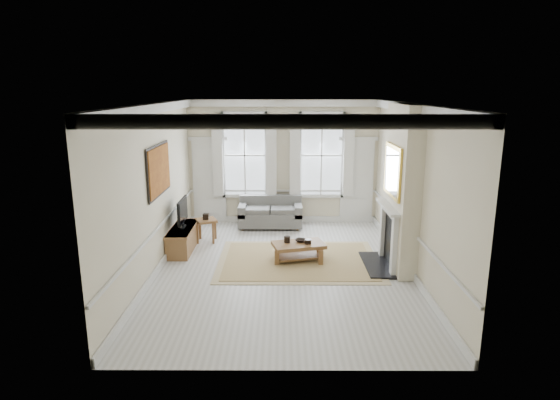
{
  "coord_description": "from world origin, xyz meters",
  "views": [
    {
      "loc": [
        -0.03,
        -9.17,
        3.69
      ],
      "look_at": [
        -0.07,
        1.01,
        1.25
      ],
      "focal_mm": 30.0,
      "sensor_mm": 36.0,
      "label": 1
    }
  ],
  "objects_px": {
    "sofa": "(270,214)",
    "coffee_table": "(299,247)",
    "side_table": "(206,224)",
    "tv_stand": "(183,239)"
  },
  "relations": [
    {
      "from": "side_table",
      "to": "coffee_table",
      "type": "relative_size",
      "value": 0.5
    },
    {
      "from": "side_table",
      "to": "tv_stand",
      "type": "xyz_separation_m",
      "value": [
        -0.45,
        -0.63,
        -0.18
      ]
    },
    {
      "from": "sofa",
      "to": "tv_stand",
      "type": "distance_m",
      "value": 2.76
    },
    {
      "from": "sofa",
      "to": "coffee_table",
      "type": "height_order",
      "value": "sofa"
    },
    {
      "from": "side_table",
      "to": "sofa",
      "type": "bearing_deg",
      "value": 39.49
    },
    {
      "from": "sofa",
      "to": "coffee_table",
      "type": "bearing_deg",
      "value": -75.57
    },
    {
      "from": "tv_stand",
      "to": "sofa",
      "type": "bearing_deg",
      "value": 43.67
    },
    {
      "from": "sofa",
      "to": "side_table",
      "type": "bearing_deg",
      "value": -140.51
    },
    {
      "from": "sofa",
      "to": "tv_stand",
      "type": "relative_size",
      "value": 1.12
    },
    {
      "from": "sofa",
      "to": "side_table",
      "type": "height_order",
      "value": "sofa"
    }
  ]
}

